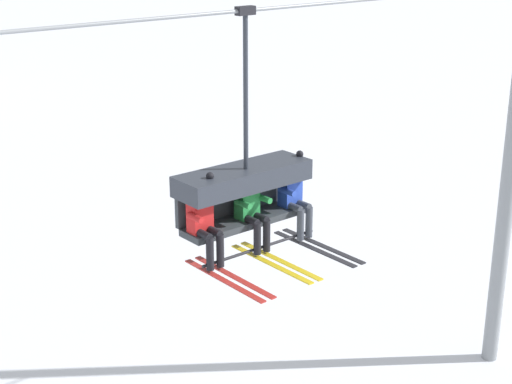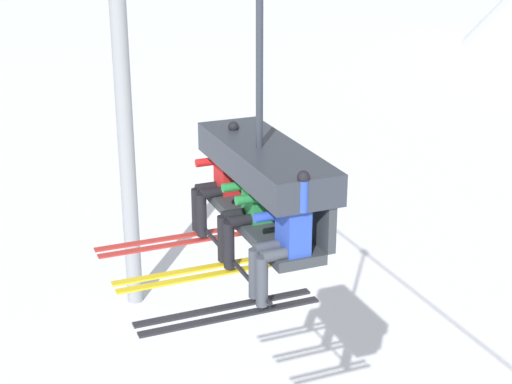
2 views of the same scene
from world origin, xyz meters
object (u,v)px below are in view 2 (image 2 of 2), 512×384
object	(u,v)px
lift_tower_near	(123,104)
chairlift_chair	(266,172)
skier_red	(218,177)
skier_blue	(281,235)
skier_green	(246,205)

from	to	relation	value
lift_tower_near	chairlift_chair	xyz separation A→B (m)	(9.56, -0.71, 1.63)
chairlift_chair	skier_red	xyz separation A→B (m)	(-0.84, -0.21, -0.30)
lift_tower_near	skier_red	distance (m)	8.86
lift_tower_near	skier_blue	distance (m)	10.53
chairlift_chair	skier_red	distance (m)	0.92
skier_green	skier_blue	xyz separation A→B (m)	(0.85, 0.01, 0.02)
skier_green	lift_tower_near	bearing A→B (deg)	174.43
skier_red	lift_tower_near	bearing A→B (deg)	173.94
chairlift_chair	skier_green	distance (m)	0.39
chairlift_chair	skier_blue	size ratio (longest dim) A/B	2.03
chairlift_chair	skier_blue	world-z (taller)	chairlift_chair
lift_tower_near	skier_green	distance (m)	9.69
lift_tower_near	skier_red	size ratio (longest dim) A/B	5.38
skier_blue	chairlift_chair	bearing A→B (deg)	165.87
skier_green	skier_blue	distance (m)	0.85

